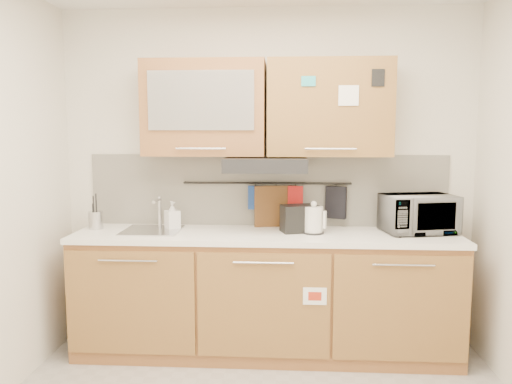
# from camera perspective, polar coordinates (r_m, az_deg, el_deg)

# --- Properties ---
(wall_back) EXTENTS (3.20, 0.00, 3.20)m
(wall_back) POSITION_cam_1_polar(r_m,az_deg,el_deg) (3.93, 1.28, 1.67)
(wall_back) COLOR silver
(wall_back) RESTS_ON ground
(base_cabinet) EXTENTS (2.80, 0.64, 0.88)m
(base_cabinet) POSITION_cam_1_polar(r_m,az_deg,el_deg) (3.82, 1.07, -12.23)
(base_cabinet) COLOR #955F34
(base_cabinet) RESTS_ON floor
(countertop) EXTENTS (2.82, 0.62, 0.04)m
(countertop) POSITION_cam_1_polar(r_m,az_deg,el_deg) (3.69, 1.08, -4.98)
(countertop) COLOR white
(countertop) RESTS_ON base_cabinet
(backsplash) EXTENTS (2.80, 0.02, 0.56)m
(backsplash) POSITION_cam_1_polar(r_m,az_deg,el_deg) (3.93, 1.27, 0.21)
(backsplash) COLOR silver
(backsplash) RESTS_ON countertop
(upper_cabinets) EXTENTS (1.82, 0.37, 0.70)m
(upper_cabinets) POSITION_cam_1_polar(r_m,az_deg,el_deg) (3.74, 1.13, 9.53)
(upper_cabinets) COLOR #955F34
(upper_cabinets) RESTS_ON wall_back
(range_hood) EXTENTS (0.60, 0.46, 0.10)m
(range_hood) POSITION_cam_1_polar(r_m,az_deg,el_deg) (3.68, 1.14, 3.17)
(range_hood) COLOR black
(range_hood) RESTS_ON upper_cabinets
(sink) EXTENTS (0.42, 0.40, 0.26)m
(sink) POSITION_cam_1_polar(r_m,az_deg,el_deg) (3.83, -11.74, -4.30)
(sink) COLOR silver
(sink) RESTS_ON countertop
(utensil_rail) EXTENTS (1.30, 0.02, 0.02)m
(utensil_rail) POSITION_cam_1_polar(r_m,az_deg,el_deg) (3.89, 1.25, 1.02)
(utensil_rail) COLOR black
(utensil_rail) RESTS_ON backsplash
(utensil_crock) EXTENTS (0.11, 0.11, 0.27)m
(utensil_crock) POSITION_cam_1_polar(r_m,az_deg,el_deg) (4.00, -17.84, -3.04)
(utensil_crock) COLOR #B6B6BB
(utensil_crock) RESTS_ON countertop
(kettle) EXTENTS (0.18, 0.18, 0.24)m
(kettle) POSITION_cam_1_polar(r_m,az_deg,el_deg) (3.67, 6.60, -3.27)
(kettle) COLOR silver
(kettle) RESTS_ON countertop
(toaster) EXTENTS (0.30, 0.23, 0.20)m
(toaster) POSITION_cam_1_polar(r_m,az_deg,el_deg) (3.71, 5.01, -3.00)
(toaster) COLOR black
(toaster) RESTS_ON countertop
(microwave) EXTENTS (0.57, 0.44, 0.28)m
(microwave) POSITION_cam_1_polar(r_m,az_deg,el_deg) (3.85, 18.06, -2.39)
(microwave) COLOR #999999
(microwave) RESTS_ON countertop
(soap_bottle) EXTENTS (0.14, 0.14, 0.21)m
(soap_bottle) POSITION_cam_1_polar(r_m,az_deg,el_deg) (3.84, -9.54, -2.66)
(soap_bottle) COLOR #999999
(soap_bottle) RESTS_ON countertop
(cutting_board) EXTENTS (0.34, 0.09, 0.42)m
(cutting_board) POSITION_cam_1_polar(r_m,az_deg,el_deg) (3.90, 2.29, -2.35)
(cutting_board) COLOR brown
(cutting_board) RESTS_ON utensil_rail
(oven_mitt) EXTENTS (0.11, 0.04, 0.19)m
(oven_mitt) POSITION_cam_1_polar(r_m,az_deg,el_deg) (3.89, -0.08, -0.65)
(oven_mitt) COLOR navy
(oven_mitt) RESTS_ON utensil_rail
(dark_pouch) EXTENTS (0.16, 0.10, 0.25)m
(dark_pouch) POSITION_cam_1_polar(r_m,az_deg,el_deg) (3.91, 9.12, -1.18)
(dark_pouch) COLOR black
(dark_pouch) RESTS_ON utensil_rail
(pot_holder) EXTENTS (0.12, 0.03, 0.14)m
(pot_holder) POSITION_cam_1_polar(r_m,az_deg,el_deg) (3.88, 4.53, -0.38)
(pot_holder) COLOR red
(pot_holder) RESTS_ON utensil_rail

